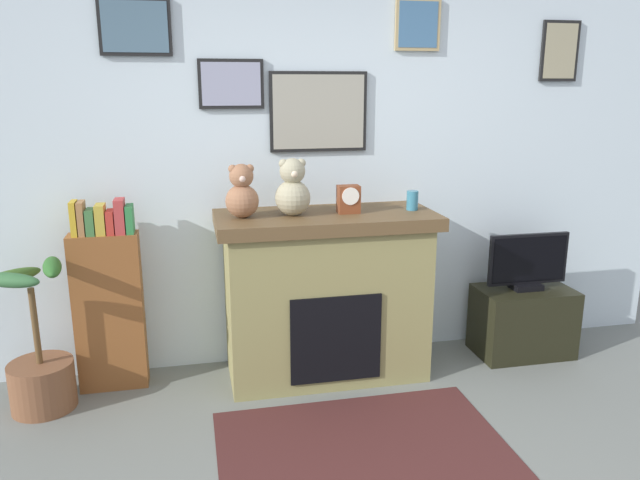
{
  "coord_description": "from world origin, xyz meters",
  "views": [
    {
      "loc": [
        -0.82,
        -1.97,
        1.85
      ],
      "look_at": [
        -0.04,
        1.65,
        0.9
      ],
      "focal_mm": 34.26,
      "sensor_mm": 36.0,
      "label": 1
    }
  ],
  "objects_px": {
    "fireplace": "(325,294)",
    "teddy_bear_cream": "(293,190)",
    "television": "(528,263)",
    "candle_jar": "(412,200)",
    "bookshelf": "(109,303)",
    "mantel_clock": "(349,199)",
    "potted_plant": "(39,365)",
    "tv_stand": "(523,321)",
    "teddy_bear_tan": "(242,194)"
  },
  "relations": [
    {
      "from": "fireplace",
      "to": "mantel_clock",
      "type": "distance_m",
      "value": 0.63
    },
    {
      "from": "potted_plant",
      "to": "television",
      "type": "bearing_deg",
      "value": 1.65
    },
    {
      "from": "bookshelf",
      "to": "television",
      "type": "bearing_deg",
      "value": -2.11
    },
    {
      "from": "teddy_bear_tan",
      "to": "television",
      "type": "bearing_deg",
      "value": 0.23
    },
    {
      "from": "potted_plant",
      "to": "candle_jar",
      "type": "distance_m",
      "value": 2.44
    },
    {
      "from": "potted_plant",
      "to": "teddy_bear_tan",
      "type": "relative_size",
      "value": 2.76
    },
    {
      "from": "tv_stand",
      "to": "mantel_clock",
      "type": "distance_m",
      "value": 1.57
    },
    {
      "from": "television",
      "to": "candle_jar",
      "type": "bearing_deg",
      "value": -179.51
    },
    {
      "from": "potted_plant",
      "to": "television",
      "type": "distance_m",
      "value": 3.17
    },
    {
      "from": "fireplace",
      "to": "teddy_bear_cream",
      "type": "xyz_separation_m",
      "value": [
        -0.21,
        -0.02,
        0.69
      ]
    },
    {
      "from": "television",
      "to": "potted_plant",
      "type": "bearing_deg",
      "value": -178.35
    },
    {
      "from": "tv_stand",
      "to": "candle_jar",
      "type": "relative_size",
      "value": 5.31
    },
    {
      "from": "tv_stand",
      "to": "mantel_clock",
      "type": "xyz_separation_m",
      "value": [
        -1.28,
        -0.01,
        0.92
      ]
    },
    {
      "from": "bookshelf",
      "to": "teddy_bear_cream",
      "type": "bearing_deg",
      "value": -5.53
    },
    {
      "from": "bookshelf",
      "to": "teddy_bear_tan",
      "type": "distance_m",
      "value": 1.06
    },
    {
      "from": "fireplace",
      "to": "teddy_bear_tan",
      "type": "relative_size",
      "value": 4.24
    },
    {
      "from": "candle_jar",
      "to": "tv_stand",
      "type": "bearing_deg",
      "value": 0.59
    },
    {
      "from": "fireplace",
      "to": "tv_stand",
      "type": "bearing_deg",
      "value": -0.36
    },
    {
      "from": "teddy_bear_cream",
      "to": "tv_stand",
      "type": "bearing_deg",
      "value": 0.32
    },
    {
      "from": "bookshelf",
      "to": "potted_plant",
      "type": "bearing_deg",
      "value": -153.59
    },
    {
      "from": "teddy_bear_tan",
      "to": "mantel_clock",
      "type": "bearing_deg",
      "value": -0.1
    },
    {
      "from": "fireplace",
      "to": "bookshelf",
      "type": "distance_m",
      "value": 1.34
    },
    {
      "from": "mantel_clock",
      "to": "teddy_bear_cream",
      "type": "distance_m",
      "value": 0.36
    },
    {
      "from": "tv_stand",
      "to": "teddy_bear_tan",
      "type": "distance_m",
      "value": 2.17
    },
    {
      "from": "teddy_bear_tan",
      "to": "teddy_bear_cream",
      "type": "xyz_separation_m",
      "value": [
        0.31,
        -0.0,
        0.01
      ]
    },
    {
      "from": "candle_jar",
      "to": "teddy_bear_tan",
      "type": "bearing_deg",
      "value": -179.98
    },
    {
      "from": "mantel_clock",
      "to": "tv_stand",
      "type": "bearing_deg",
      "value": 0.46
    },
    {
      "from": "bookshelf",
      "to": "teddy_bear_cream",
      "type": "height_order",
      "value": "teddy_bear_cream"
    },
    {
      "from": "bookshelf",
      "to": "mantel_clock",
      "type": "bearing_deg",
      "value": -4.27
    },
    {
      "from": "tv_stand",
      "to": "mantel_clock",
      "type": "relative_size",
      "value": 3.79
    },
    {
      "from": "fireplace",
      "to": "teddy_bear_cream",
      "type": "distance_m",
      "value": 0.72
    },
    {
      "from": "fireplace",
      "to": "television",
      "type": "distance_m",
      "value": 1.42
    },
    {
      "from": "potted_plant",
      "to": "teddy_bear_cream",
      "type": "bearing_deg",
      "value": 3.12
    },
    {
      "from": "fireplace",
      "to": "tv_stand",
      "type": "relative_size",
      "value": 2.1
    },
    {
      "from": "fireplace",
      "to": "potted_plant",
      "type": "height_order",
      "value": "fireplace"
    },
    {
      "from": "bookshelf",
      "to": "potted_plant",
      "type": "xyz_separation_m",
      "value": [
        -0.39,
        -0.19,
        -0.28
      ]
    },
    {
      "from": "television",
      "to": "fireplace",
      "type": "bearing_deg",
      "value": 179.58
    },
    {
      "from": "teddy_bear_tan",
      "to": "potted_plant",
      "type": "bearing_deg",
      "value": -176.1
    },
    {
      "from": "potted_plant",
      "to": "candle_jar",
      "type": "xyz_separation_m",
      "value": [
        2.28,
        0.08,
        0.86
      ]
    },
    {
      "from": "potted_plant",
      "to": "mantel_clock",
      "type": "xyz_separation_m",
      "value": [
        1.87,
        0.08,
        0.89
      ]
    },
    {
      "from": "bookshelf",
      "to": "candle_jar",
      "type": "relative_size",
      "value": 9.74
    },
    {
      "from": "candle_jar",
      "to": "teddy_bear_cream",
      "type": "height_order",
      "value": "teddy_bear_cream"
    },
    {
      "from": "fireplace",
      "to": "teddy_bear_tan",
      "type": "bearing_deg",
      "value": -177.98
    },
    {
      "from": "fireplace",
      "to": "tv_stand",
      "type": "distance_m",
      "value": 1.45
    },
    {
      "from": "fireplace",
      "to": "tv_stand",
      "type": "xyz_separation_m",
      "value": [
        1.42,
        -0.01,
        -0.3
      ]
    },
    {
      "from": "teddy_bear_tan",
      "to": "bookshelf",
      "type": "bearing_deg",
      "value": 172.44
    },
    {
      "from": "candle_jar",
      "to": "mantel_clock",
      "type": "xyz_separation_m",
      "value": [
        -0.42,
        -0.0,
        0.03
      ]
    },
    {
      "from": "tv_stand",
      "to": "television",
      "type": "bearing_deg",
      "value": -90.0
    },
    {
      "from": "candle_jar",
      "to": "teddy_bear_cream",
      "type": "xyz_separation_m",
      "value": [
        -0.77,
        -0.0,
        0.1
      ]
    },
    {
      "from": "potted_plant",
      "to": "tv_stand",
      "type": "relative_size",
      "value": 1.37
    }
  ]
}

